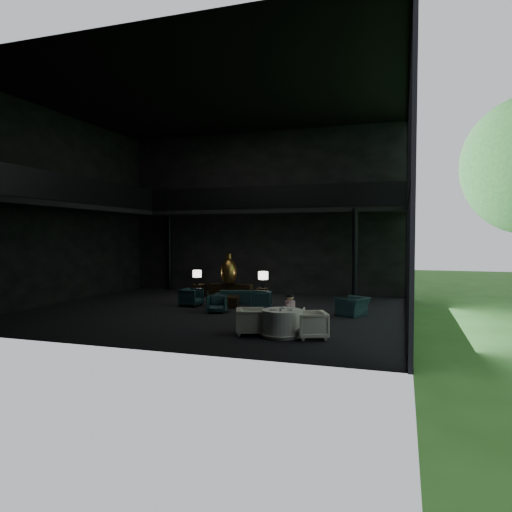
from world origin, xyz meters
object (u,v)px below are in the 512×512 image
(table_lamp_left, at_px, (197,274))
(window_armchair, at_px, (353,304))
(lounge_armchair_south, at_px, (217,304))
(sofa, at_px, (239,294))
(console, at_px, (231,291))
(child, at_px, (290,304))
(side_table_left, at_px, (199,290))
(table_lamp_right, at_px, (263,276))
(side_table_right, at_px, (263,294))
(lounge_armchair_west, at_px, (191,296))
(bronze_urn, at_px, (229,271))
(lounge_armchair_east, at_px, (261,299))
(coffee_table, at_px, (226,302))
(dining_chair_north, at_px, (292,318))
(dining_table, at_px, (282,325))
(dining_chair_east, at_px, (311,323))
(dining_chair_west, at_px, (251,319))

(table_lamp_left, bearing_deg, window_armchair, -21.37)
(lounge_armchair_south, bearing_deg, sofa, 76.52)
(console, height_order, child, child)
(console, distance_m, window_armchair, 6.62)
(side_table_left, bearing_deg, table_lamp_left, -90.00)
(side_table_left, distance_m, table_lamp_right, 3.29)
(side_table_right, bearing_deg, table_lamp_left, 179.37)
(console, height_order, window_armchair, window_armchair)
(lounge_armchair_west, relative_size, child, 1.22)
(window_armchair, bearing_deg, bronze_urn, -92.27)
(lounge_armchair_east, height_order, lounge_armchair_south, lounge_armchair_east)
(table_lamp_right, relative_size, child, 1.13)
(coffee_table, distance_m, child, 4.98)
(sofa, height_order, dining_chair_north, sofa)
(bronze_urn, height_order, side_table_left, bronze_urn)
(lounge_armchair_east, distance_m, dining_table, 4.69)
(side_table_left, bearing_deg, table_lamp_right, -2.77)
(sofa, xyz_separation_m, lounge_armchair_west, (-1.57, -1.31, 0.01))
(console, relative_size, coffee_table, 2.07)
(table_lamp_left, xyz_separation_m, dining_chair_north, (5.94, -5.86, -0.72))
(table_lamp_right, distance_m, dining_chair_east, 7.84)
(side_table_left, relative_size, lounge_armchair_south, 0.88)
(lounge_armchair_south, relative_size, child, 1.00)
(table_lamp_right, height_order, lounge_armchair_south, table_lamp_right)
(window_armchair, bearing_deg, coffee_table, -71.56)
(table_lamp_right, bearing_deg, window_armchair, -35.01)
(side_table_left, distance_m, coffee_table, 3.60)
(table_lamp_left, relative_size, child, 1.03)
(side_table_right, xyz_separation_m, dining_table, (2.70, -6.85, 0.07))
(bronze_urn, xyz_separation_m, lounge_armchair_west, (-0.61, -2.60, -0.84))
(table_lamp_left, bearing_deg, lounge_armchair_east, -33.82)
(console, relative_size, side_table_left, 3.48)
(side_table_right, distance_m, child, 6.54)
(table_lamp_right, height_order, dining_table, table_lamp_right)
(side_table_left, height_order, dining_chair_east, dining_chair_east)
(lounge_armchair_east, bearing_deg, lounge_armchair_south, -58.39)
(coffee_table, bearing_deg, dining_chair_east, -46.17)
(dining_chair_north, height_order, child, child)
(table_lamp_right, xyz_separation_m, sofa, (-0.64, -1.39, -0.66))
(coffee_table, bearing_deg, console, 107.59)
(console, xyz_separation_m, coffee_table, (0.83, -2.63, -0.10))
(dining_table, distance_m, child, 1.02)
(table_lamp_left, relative_size, sofa, 0.34)
(table_lamp_left, relative_size, dining_chair_east, 0.76)
(console, xyz_separation_m, lounge_armchair_east, (2.32, -2.83, 0.09))
(coffee_table, height_order, dining_chair_east, dining_chair_east)
(lounge_armchair_west, height_order, child, child)
(side_table_left, xyz_separation_m, sofa, (2.56, -1.54, 0.10))
(dining_table, bearing_deg, child, 89.95)
(window_armchair, bearing_deg, dining_chair_west, -7.78)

